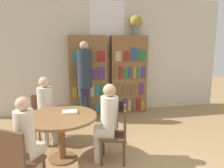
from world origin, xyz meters
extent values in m
cube|color=beige|center=(0.00, 3.46, 1.50)|extent=(6.40, 0.06, 3.00)
cube|color=white|center=(0.00, 3.43, 2.35)|extent=(0.90, 0.01, 1.10)
cube|color=brown|center=(-0.54, 3.27, 1.02)|extent=(0.96, 0.32, 2.03)
cube|color=#2D707A|center=(-0.90, 3.10, 0.20)|extent=(0.11, 0.02, 0.28)
cube|color=#236638|center=(-0.76, 3.10, 0.18)|extent=(0.12, 0.02, 0.25)
cube|color=#2D707A|center=(-0.60, 3.10, 0.19)|extent=(0.12, 0.02, 0.27)
cube|color=brown|center=(-0.46, 3.10, 0.20)|extent=(0.08, 0.02, 0.27)
cube|color=#2D707A|center=(-0.33, 3.10, 0.19)|extent=(0.13, 0.02, 0.27)
cube|color=maroon|center=(-0.19, 3.10, 0.21)|extent=(0.12, 0.02, 0.29)
cube|color=olive|center=(-0.90, 3.10, 0.64)|extent=(0.12, 0.02, 0.27)
cube|color=tan|center=(-0.75, 3.10, 0.63)|extent=(0.11, 0.02, 0.26)
cube|color=#4C2D6B|center=(-0.61, 3.10, 0.65)|extent=(0.12, 0.02, 0.29)
cube|color=tan|center=(-0.46, 3.10, 0.64)|extent=(0.11, 0.02, 0.27)
cube|color=#2D707A|center=(-0.33, 3.10, 0.64)|extent=(0.11, 0.02, 0.28)
cube|color=#236638|center=(-0.18, 3.10, 0.66)|extent=(0.13, 0.02, 0.32)
cube|color=brown|center=(-0.86, 3.10, 1.11)|extent=(0.15, 0.02, 0.34)
cube|color=#236638|center=(-0.64, 3.10, 1.11)|extent=(0.18, 0.02, 0.32)
cube|color=#4C2D6B|center=(-0.43, 3.10, 1.07)|extent=(0.14, 0.02, 0.26)
cube|color=#4C2D6B|center=(-0.22, 3.10, 1.10)|extent=(0.18, 0.02, 0.30)
cube|color=#2D707A|center=(-0.85, 3.10, 1.52)|extent=(0.13, 0.02, 0.26)
cube|color=brown|center=(-0.64, 3.10, 1.56)|extent=(0.14, 0.02, 0.34)
cube|color=brown|center=(-0.43, 3.10, 1.56)|extent=(0.13, 0.02, 0.34)
cube|color=maroon|center=(-0.21, 3.10, 1.51)|extent=(0.19, 0.02, 0.26)
cube|color=brown|center=(0.54, 3.27, 1.02)|extent=(0.96, 0.32, 2.03)
cube|color=black|center=(0.17, 3.10, 0.24)|extent=(0.07, 0.02, 0.35)
cube|color=black|center=(0.30, 3.10, 0.19)|extent=(0.10, 0.02, 0.26)
cube|color=#4C2D6B|center=(0.41, 3.10, 0.23)|extent=(0.09, 0.02, 0.35)
cube|color=tan|center=(0.53, 3.10, 0.20)|extent=(0.07, 0.02, 0.29)
cube|color=brown|center=(0.66, 3.10, 0.23)|extent=(0.08, 0.02, 0.34)
cube|color=maroon|center=(0.78, 3.10, 0.23)|extent=(0.10, 0.02, 0.33)
cube|color=olive|center=(0.90, 3.10, 0.18)|extent=(0.11, 0.02, 0.25)
cube|color=brown|center=(0.22, 3.10, 0.64)|extent=(0.16, 0.02, 0.28)
cube|color=brown|center=(0.43, 3.10, 0.64)|extent=(0.16, 0.02, 0.27)
cube|color=brown|center=(0.64, 3.10, 0.63)|extent=(0.14, 0.02, 0.25)
cube|color=#4C2D6B|center=(0.86, 3.10, 0.65)|extent=(0.12, 0.02, 0.30)
cube|color=brown|center=(0.16, 3.10, 1.11)|extent=(0.09, 0.02, 0.33)
cube|color=maroon|center=(0.29, 3.10, 1.10)|extent=(0.07, 0.02, 0.31)
cube|color=#236638|center=(0.41, 3.10, 1.07)|extent=(0.10, 0.02, 0.25)
cube|color=navy|center=(0.54, 3.10, 1.09)|extent=(0.08, 0.02, 0.29)
cube|color=olive|center=(0.65, 3.10, 1.09)|extent=(0.07, 0.02, 0.28)
cube|color=#2D707A|center=(0.78, 3.10, 1.08)|extent=(0.07, 0.02, 0.27)
cube|color=#4C2D6B|center=(0.90, 3.10, 1.09)|extent=(0.11, 0.02, 0.29)
cube|color=tan|center=(0.22, 3.10, 1.51)|extent=(0.15, 0.02, 0.26)
cube|color=maroon|center=(0.44, 3.10, 1.51)|extent=(0.13, 0.02, 0.25)
cube|color=navy|center=(0.63, 3.10, 1.55)|extent=(0.16, 0.02, 0.33)
cube|color=#236638|center=(0.86, 3.10, 1.53)|extent=(0.18, 0.02, 0.28)
cylinder|color=slate|center=(0.72, 3.27, 2.14)|extent=(0.16, 0.16, 0.22)
sphere|color=olive|center=(0.72, 3.27, 2.39)|extent=(0.33, 0.33, 0.33)
cylinder|color=brown|center=(-1.19, 1.08, 0.01)|extent=(0.44, 0.44, 0.03)
cylinder|color=brown|center=(-1.19, 1.08, 0.36)|extent=(0.12, 0.12, 0.67)
cylinder|color=brown|center=(-1.19, 1.08, 0.72)|extent=(1.14, 1.14, 0.04)
cube|color=brown|center=(-1.64, 0.38, 0.41)|extent=(0.55, 0.55, 0.04)
cube|color=brown|center=(-1.73, 0.23, 0.66)|extent=(0.36, 0.24, 0.45)
cylinder|color=brown|center=(-1.69, 0.62, 0.20)|extent=(0.04, 0.04, 0.39)
cube|color=brown|center=(-1.50, 1.86, 0.41)|extent=(0.52, 0.52, 0.04)
cube|color=brown|center=(-1.56, 2.02, 0.66)|extent=(0.39, 0.18, 0.45)
cylinder|color=brown|center=(-1.28, 1.76, 0.20)|extent=(0.04, 0.04, 0.39)
cylinder|color=brown|center=(-1.59, 1.63, 0.20)|extent=(0.04, 0.04, 0.39)
cylinder|color=brown|center=(-1.40, 2.08, 0.20)|extent=(0.04, 0.04, 0.39)
cylinder|color=brown|center=(-1.72, 1.95, 0.20)|extent=(0.04, 0.04, 0.39)
cube|color=brown|center=(-0.39, 0.88, 0.41)|extent=(0.49, 0.49, 0.04)
cube|color=brown|center=(-0.21, 0.83, 0.66)|extent=(0.13, 0.40, 0.45)
cylinder|color=brown|center=(-0.59, 0.75, 0.20)|extent=(0.04, 0.04, 0.39)
cylinder|color=brown|center=(-0.51, 1.08, 0.20)|extent=(0.04, 0.04, 0.39)
cylinder|color=brown|center=(-0.26, 0.67, 0.20)|extent=(0.04, 0.04, 0.39)
cylinder|color=brown|center=(-0.18, 1.00, 0.20)|extent=(0.04, 0.04, 0.39)
cube|color=beige|center=(-1.45, 1.73, 0.49)|extent=(0.38, 0.40, 0.12)
cylinder|color=beige|center=(-1.48, 1.80, 0.80)|extent=(0.29, 0.29, 0.50)
sphere|color=tan|center=(-1.48, 1.80, 1.15)|extent=(0.20, 0.20, 0.20)
cylinder|color=beige|center=(-1.33, 1.65, 0.22)|extent=(0.10, 0.10, 0.43)
cylinder|color=beige|center=(-1.48, 1.59, 0.22)|extent=(0.10, 0.10, 0.43)
cube|color=beige|center=(-0.52, 0.91, 0.49)|extent=(0.38, 0.34, 0.12)
cylinder|color=beige|center=(-0.45, 0.89, 0.80)|extent=(0.27, 0.27, 0.50)
sphere|color=tan|center=(-0.45, 0.89, 1.15)|extent=(0.20, 0.20, 0.20)
cylinder|color=beige|center=(-0.65, 0.87, 0.22)|extent=(0.10, 0.10, 0.43)
cylinder|color=beige|center=(-0.61, 1.01, 0.22)|extent=(0.10, 0.10, 0.43)
cube|color=beige|center=(-1.56, 0.50, 0.49)|extent=(0.38, 0.40, 0.12)
cylinder|color=beige|center=(-1.60, 0.43, 0.80)|extent=(0.25, 0.25, 0.50)
sphere|color=tan|center=(-1.60, 0.43, 1.14)|extent=(0.17, 0.17, 0.17)
cylinder|color=beige|center=(-1.56, 0.63, 0.22)|extent=(0.10, 0.10, 0.43)
cylinder|color=beige|center=(-1.44, 0.56, 0.22)|extent=(0.10, 0.10, 0.43)
cylinder|color=#232D3D|center=(-0.73, 2.76, 0.41)|extent=(0.10, 0.10, 0.81)
cylinder|color=#232D3D|center=(-0.59, 2.76, 0.41)|extent=(0.10, 0.10, 0.81)
cylinder|color=#232D3D|center=(-0.66, 2.76, 1.25)|extent=(0.33, 0.33, 0.88)
sphere|color=tan|center=(-0.66, 2.76, 1.79)|extent=(0.20, 0.20, 0.20)
cylinder|color=#232D3D|center=(-0.56, 3.05, 1.47)|extent=(0.07, 0.30, 0.07)
cube|color=silver|center=(-1.04, 1.19, 0.75)|extent=(0.24, 0.18, 0.03)
camera|label=1|loc=(-1.07, -2.27, 1.87)|focal=35.00mm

